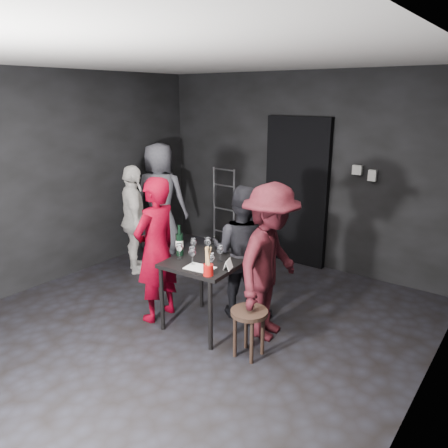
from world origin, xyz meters
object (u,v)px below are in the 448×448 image
Objects in this scene: hand_truck at (222,235)px; bystander_cream at (134,220)px; bystander_grey at (160,191)px; server_red at (156,246)px; woman_black at (242,253)px; wine_bottle at (180,244)px; breadstick_cup at (208,262)px; stool at (249,320)px; tasting_table at (205,269)px; man_maroon at (270,258)px.

hand_truck is 1.59m from bystander_cream.
bystander_grey is (-0.31, 0.81, 0.22)m from bystander_cream.
woman_black is (0.70, 0.61, -0.11)m from server_red.
wine_bottle reaches higher than breadstick_cup.
stool is at bearing 127.77° from bystander_grey.
bystander_cream reaches higher than tasting_table.
stool is at bearing -162.03° from bystander_cream.
wine_bottle is 0.62m from breadstick_cup.
breadstick_cup is (0.12, -0.74, 0.16)m from woman_black.
stool is 0.64m from man_maroon.
hand_truck is at bearing 115.85° from wine_bottle.
tasting_table is at bearing 123.52° from bystander_grey.
hand_truck reaches higher than wine_bottle.
woman_black is at bearing 128.96° from stool.
bystander_grey reaches higher than woman_black.
bystander_grey is (-2.71, 1.61, 0.59)m from stool.
hand_truck is 4.32× the size of breadstick_cup.
bystander_grey reaches higher than hand_truck.
breadstick_cup is at bearing 83.06° from woman_black.
stool is at bearing -8.43° from wine_bottle.
server_red is at bearing -155.77° from wine_bottle.
hand_truck is 2.91m from breadstick_cup.
stool is 0.91m from woman_black.
bystander_grey is at bearing 149.33° from stool.
bystander_grey reaches higher than breadstick_cup.
tasting_table is 0.60m from server_red.
server_red reaches higher than hand_truck.
bystander_grey is 2.86m from breadstick_cup.
tasting_table is at bearing 7.07° from wine_bottle.
wine_bottle is at bearing -172.93° from tasting_table.
man_maroon is (-0.05, 0.44, 0.46)m from stool.
bystander_grey is at bearing 143.57° from breadstick_cup.
bystander_grey is at bearing 60.18° from man_maroon.
woman_black reaches higher than hand_truck.
woman_black is 0.75× the size of bystander_grey.
woman_black is 0.86× the size of man_maroon.
breadstick_cup is at bearing -167.70° from bystander_cream.
bystander_cream reaches higher than stool.
woman_black is (-0.53, 0.65, 0.35)m from stool.
man_maroon is at bearing 17.65° from wine_bottle.
man_maroon is 0.64m from breadstick_cup.
breadstick_cup is (0.58, -0.24, 0.01)m from wine_bottle.
stool is 0.32× the size of bystander_cream.
bystander_cream is at bearing 161.74° from stool.
woman_black is 4.37× the size of wine_bottle.
breadstick_cup is at bearing -22.56° from wine_bottle.
breadstick_cup is (2.30, -1.70, -0.08)m from bystander_grey.
server_red reaches higher than wine_bottle.
woman_black is at bearing -46.20° from hand_truck.
bystander_cream is at bearing 75.35° from man_maroon.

